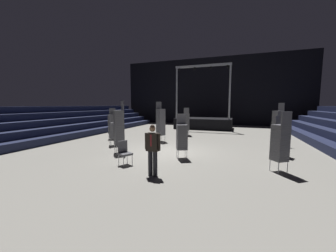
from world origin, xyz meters
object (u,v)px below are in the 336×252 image
Objects in this scene: stage_riser at (204,122)px; chair_stack_front_right at (182,136)px; chair_stack_mid_right at (112,124)px; chair_stack_rear_centre at (119,127)px; loose_chair_near_man at (124,151)px; chair_stack_rear_left at (161,122)px; chair_stack_rear_right at (113,130)px; chair_stack_mid_centre at (280,142)px; man_with_tie at (153,147)px; chair_stack_front_left at (186,122)px; chair_stack_aisle_left at (278,124)px; chair_stack_mid_left at (280,136)px.

chair_stack_front_right is (0.94, -11.35, 0.36)m from stage_riser.
chair_stack_rear_centre is at bearing 108.55° from chair_stack_mid_right.
loose_chair_near_man is at bearing 108.13° from chair_stack_mid_right.
chair_stack_rear_left is 1.00× the size of chair_stack_rear_centre.
chair_stack_rear_right is (-3.57, -10.06, 0.27)m from stage_riser.
chair_stack_rear_centre is (-0.77, -3.49, 0.00)m from chair_stack_rear_left.
stage_riser reaches higher than chair_stack_rear_left.
chair_stack_rear_left is 1.43× the size of chair_stack_rear_right.
chair_stack_rear_right is at bearing 105.60° from chair_stack_mid_right.
chair_stack_rear_centre reaches higher than chair_stack_rear_right.
chair_stack_rear_centre is 2.71× the size of loose_chair_near_man.
chair_stack_rear_right is at bearing -2.57° from chair_stack_rear_centre.
chair_stack_rear_centre is at bearing 140.76° from chair_stack_mid_centre.
loose_chair_near_man is (-5.57, -1.14, -0.53)m from chair_stack_mid_centre.
chair_stack_rear_centre reaches higher than man_with_tie.
stage_riser is at bearing 74.01° from chair_stack_front_left.
chair_stack_rear_right is 1.98m from chair_stack_rear_centre.
chair_stack_mid_centre is at bearing 129.06° from loose_chair_near_man.
chair_stack_front_left is 1.19× the size of chair_stack_rear_right.
chair_stack_aisle_left is at bearing -105.28° from chair_stack_rear_centre.
chair_stack_front_right is at bearing 101.87° from chair_stack_aisle_left.
chair_stack_front_left is 6.60m from chair_stack_front_right.
loose_chair_near_man is at bearing -102.86° from chair_stack_front_left.
chair_stack_mid_right is 0.83× the size of chair_stack_rear_left.
chair_stack_front_left is at bearing 103.99° from chair_stack_rear_right.
chair_stack_mid_right is at bearing 172.43° from chair_stack_rear_right.
chair_stack_front_left is 6.76m from chair_stack_rear_centre.
chair_stack_mid_right reaches higher than man_with_tie.
chair_stack_mid_right is 6.29m from loose_chair_near_man.
chair_stack_front_left is 1.09× the size of chair_stack_front_right.
chair_stack_mid_left is (4.15, 1.93, -0.04)m from chair_stack_front_right.
man_with_tie is at bearing 3.42° from chair_stack_rear_right.
chair_stack_front_right reaches higher than man_with_tie.
chair_stack_mid_right is 10.29m from chair_stack_mid_centre.
chair_stack_front_left is 8.66m from chair_stack_mid_centre.
chair_stack_mid_left is 7.59m from chair_stack_rear_centre.
chair_stack_rear_centre is (-3.16, -0.10, 0.29)m from chair_stack_front_right.
stage_riser reaches higher than chair_stack_rear_centre.
chair_stack_rear_right is at bearing -110.75° from loose_chair_near_man.
chair_stack_mid_left is at bearing -61.66° from stage_riser.
chair_stack_mid_centre is 0.86× the size of chair_stack_aisle_left.
chair_stack_rear_centre reaches higher than loose_chair_near_man.
loose_chair_near_man is (4.05, -4.78, -0.53)m from chair_stack_mid_right.
chair_stack_rear_left is at bearing -81.16° from chair_stack_front_right.
chair_stack_aisle_left reaches higher than chair_stack_front_left.
man_with_tie is at bearing -92.58° from chair_stack_front_left.
chair_stack_mid_left is at bearing 151.11° from chair_stack_mid_right.
chair_stack_mid_centre is (-0.45, -2.45, 0.13)m from chair_stack_mid_left.
chair_stack_rear_left is (3.54, 0.28, 0.21)m from chair_stack_mid_right.
chair_stack_front_left is 1.14× the size of chair_stack_mid_left.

